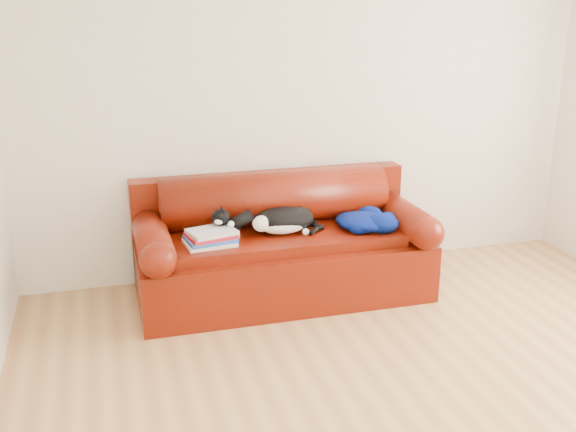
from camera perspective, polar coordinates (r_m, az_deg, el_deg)
The scene contains 7 objects.
ground at distance 3.94m, azimuth 10.72°, elevation -14.65°, with size 4.50×4.50×0.00m, color #99693D.
room_shell at distance 3.44m, azimuth 14.09°, elevation 10.10°, with size 4.52×4.02×2.61m.
sofa_base at distance 4.96m, azimuth -0.45°, elevation -4.14°, with size 2.10×0.90×0.50m.
sofa_back at distance 5.08m, azimuth -1.19°, elevation 0.03°, with size 2.10×1.01×0.88m.
book_stack at distance 4.63m, azimuth -6.56°, elevation -1.80°, with size 0.36×0.30×0.10m.
cat at distance 4.80m, azimuth -0.45°, elevation -0.43°, with size 0.66×0.30×0.23m.
blanket at distance 4.94m, azimuth 6.61°, elevation -0.37°, with size 0.50×0.50×0.14m.
Camera 1 is at (-1.57, -2.94, 2.10)m, focal length 42.00 mm.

